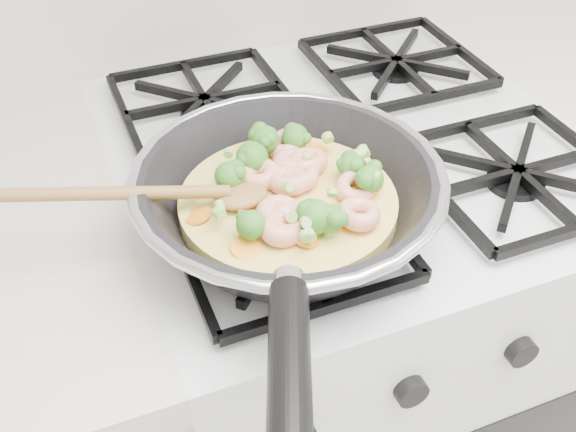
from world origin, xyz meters
name	(u,v)px	position (x,y,z in m)	size (l,w,h in m)	color
stove	(335,358)	(0.00, 1.70, 0.46)	(0.60, 0.60, 0.92)	white
skillet	(288,197)	(-0.14, 1.56, 0.96)	(0.50, 0.50, 0.09)	black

